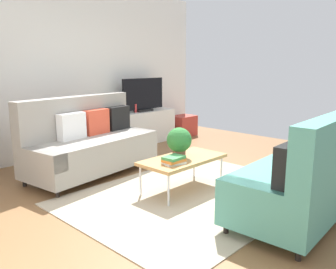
% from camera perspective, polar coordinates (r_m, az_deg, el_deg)
% --- Properties ---
extents(ground_plane, '(7.68, 7.68, 0.00)m').
position_cam_1_polar(ground_plane, '(4.28, 2.43, -9.94)').
color(ground_plane, brown).
extents(wall_far, '(6.40, 0.12, 2.90)m').
position_cam_1_polar(wall_far, '(6.19, -17.62, 9.94)').
color(wall_far, white).
rests_on(wall_far, ground_plane).
extents(area_rug, '(2.90, 2.20, 0.01)m').
position_cam_1_polar(area_rug, '(4.30, 3.98, -9.76)').
color(area_rug, tan).
rests_on(area_rug, ground_plane).
extents(couch_beige, '(1.99, 1.08, 1.10)m').
position_cam_1_polar(couch_beige, '(5.12, -12.65, -1.32)').
color(couch_beige, gray).
rests_on(couch_beige, ground_plane).
extents(couch_green, '(1.94, 0.93, 1.10)m').
position_cam_1_polar(couch_green, '(3.85, 21.66, -6.29)').
color(couch_green, teal).
rests_on(couch_green, ground_plane).
extents(coffee_table, '(1.10, 0.56, 0.42)m').
position_cam_1_polar(coffee_table, '(4.34, 2.44, -4.16)').
color(coffee_table, '#B7844C').
rests_on(coffee_table, ground_plane).
extents(tv_console, '(1.40, 0.44, 0.64)m').
position_cam_1_polar(tv_console, '(6.96, -4.10, 1.20)').
color(tv_console, silver).
rests_on(tv_console, ground_plane).
extents(tv, '(1.00, 0.20, 0.64)m').
position_cam_1_polar(tv, '(6.86, -4.07, 6.38)').
color(tv, black).
rests_on(tv, tv_console).
extents(storage_trunk, '(0.52, 0.40, 0.44)m').
position_cam_1_polar(storage_trunk, '(7.68, 2.49, 1.45)').
color(storage_trunk, '#B2382D').
rests_on(storage_trunk, ground_plane).
extents(potted_plant, '(0.31, 0.31, 0.38)m').
position_cam_1_polar(potted_plant, '(4.29, 1.83, -1.09)').
color(potted_plant, brown).
rests_on(potted_plant, coffee_table).
extents(table_book_0, '(0.28, 0.24, 0.02)m').
position_cam_1_polar(table_book_0, '(4.07, 0.94, -4.62)').
color(table_book_0, silver).
rests_on(table_book_0, coffee_table).
extents(table_book_1, '(0.25, 0.20, 0.03)m').
position_cam_1_polar(table_book_1, '(4.07, 0.94, -4.23)').
color(table_book_1, orange).
rests_on(table_book_1, table_book_0).
extents(table_book_2, '(0.25, 0.19, 0.03)m').
position_cam_1_polar(table_book_2, '(4.06, 0.95, -3.78)').
color(table_book_2, '#3F8C4C').
rests_on(table_book_2, table_book_1).
extents(vase_0, '(0.12, 0.12, 0.15)m').
position_cam_1_polar(vase_0, '(6.57, -8.20, 3.97)').
color(vase_0, silver).
rests_on(vase_0, tv_console).
extents(vase_1, '(0.13, 0.13, 0.17)m').
position_cam_1_polar(vase_1, '(6.68, -7.00, 4.23)').
color(vase_1, '#33B29E').
rests_on(vase_1, tv_console).
extents(bottle_0, '(0.05, 0.05, 0.16)m').
position_cam_1_polar(bottle_0, '(6.73, -5.28, 4.28)').
color(bottle_0, red).
rests_on(bottle_0, tv_console).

